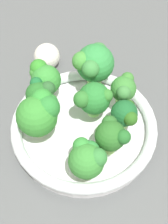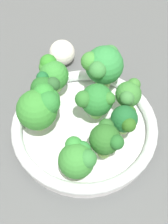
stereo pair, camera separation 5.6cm
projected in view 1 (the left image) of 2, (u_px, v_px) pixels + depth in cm
name	position (u px, v px, depth cm)	size (l,w,h in cm)	color
ground_plane	(106.00, 150.00, 60.21)	(130.00, 130.00, 2.50)	#535656
bowl	(84.00, 128.00, 59.39)	(25.20, 25.20, 3.48)	silver
broccoli_floret_0	(94.00, 63.00, 59.29)	(7.39, 8.22, 8.33)	#8BC763
broccoli_floret_1	(93.00, 99.00, 55.91)	(6.19, 5.43, 6.68)	#76C353
broccoli_floret_2	(87.00, 159.00, 49.96)	(5.73, 6.02, 6.09)	#82B34D
broccoli_floret_3	(124.00, 89.00, 57.83)	(4.40, 5.37, 5.71)	#8FC65E
broccoli_floret_4	(40.00, 113.00, 53.59)	(7.08, 7.10, 7.64)	#91C767
broccoli_floret_5	(44.00, 78.00, 59.33)	(5.46, 5.92, 6.10)	#9DD76F
broccoli_floret_6	(125.00, 114.00, 55.14)	(4.42, 4.95, 5.41)	#8FBF5C
broccoli_floret_7	(40.00, 93.00, 56.71)	(5.04, 4.75, 6.07)	#85C559
broccoli_floret_8	(113.00, 135.00, 51.79)	(4.96, 5.51, 6.45)	#88C058
garlic_bulb	(47.00, 56.00, 68.57)	(5.20, 5.20, 5.20)	white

